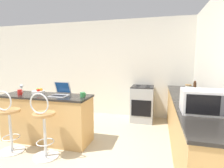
# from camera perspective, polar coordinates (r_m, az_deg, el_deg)

# --- Properties ---
(wall_back) EXTENTS (12.00, 0.06, 2.60)m
(wall_back) POSITION_cam_1_polar(r_m,az_deg,el_deg) (4.93, -2.44, 5.11)
(wall_back) COLOR silver
(wall_back) RESTS_ON ground_plane
(breakfast_bar) EXTENTS (1.71, 0.58, 0.88)m
(breakfast_bar) POSITION_cam_1_polar(r_m,az_deg,el_deg) (3.60, -20.46, -10.29)
(breakfast_bar) COLOR tan
(breakfast_bar) RESTS_ON ground_plane
(counter_right) EXTENTS (0.62, 3.24, 0.88)m
(counter_right) POSITION_cam_1_polar(r_m,az_deg,el_deg) (3.30, 24.23, -12.14)
(counter_right) COLOR tan
(counter_right) RESTS_ON ground_plane
(bar_stool_near) EXTENTS (0.40, 0.40, 1.06)m
(bar_stool_near) POSITION_cam_1_polar(r_m,az_deg,el_deg) (3.40, -30.56, -10.92)
(bar_stool_near) COLOR silver
(bar_stool_near) RESTS_ON ground_plane
(bar_stool_far) EXTENTS (0.40, 0.40, 1.06)m
(bar_stool_far) POSITION_cam_1_polar(r_m,az_deg,el_deg) (2.98, -21.37, -12.93)
(bar_stool_far) COLOR silver
(bar_stool_far) RESTS_ON ground_plane
(laptop) EXTENTS (0.31, 0.32, 0.25)m
(laptop) POSITION_cam_1_polar(r_m,az_deg,el_deg) (3.36, -16.42, -2.54)
(laptop) COLOR #B7BABF
(laptop) RESTS_ON breakfast_bar
(microwave) EXTENTS (0.51, 0.37, 0.29)m
(microwave) POSITION_cam_1_polar(r_m,az_deg,el_deg) (2.43, 27.66, -5.08)
(microwave) COLOR silver
(microwave) RESTS_ON counter_right
(toaster) EXTENTS (0.24, 0.24, 0.20)m
(toaster) POSITION_cam_1_polar(r_m,az_deg,el_deg) (3.11, 25.25, -3.09)
(toaster) COLOR #9EA3A8
(toaster) RESTS_ON counter_right
(stove_range) EXTENTS (0.54, 0.60, 0.89)m
(stove_range) POSITION_cam_1_polar(r_m,az_deg,el_deg) (4.51, 9.84, -6.29)
(stove_range) COLOR #9EA3A8
(stove_range) RESTS_ON ground_plane
(mug_green) EXTENTS (0.10, 0.09, 0.09)m
(mug_green) POSITION_cam_1_polar(r_m,az_deg,el_deg) (3.12, -9.53, -3.46)
(mug_green) COLOR #338447
(mug_green) RESTS_ON breakfast_bar
(mug_red) EXTENTS (0.10, 0.08, 0.10)m
(mug_red) POSITION_cam_1_polar(r_m,az_deg,el_deg) (3.70, -27.86, -2.39)
(mug_red) COLOR red
(mug_red) RESTS_ON breakfast_bar
(mug_blue) EXTENTS (0.10, 0.08, 0.09)m
(mug_blue) POSITION_cam_1_polar(r_m,az_deg,el_deg) (3.76, 22.12, -2.01)
(mug_blue) COLOR #2D51AD
(mug_blue) RESTS_ON counter_right
(wine_glass_tall) EXTENTS (0.07, 0.07, 0.16)m
(wine_glass_tall) POSITION_cam_1_polar(r_m,az_deg,el_deg) (4.03, -27.46, -0.68)
(wine_glass_tall) COLOR silver
(wine_glass_tall) RESTS_ON breakfast_bar
(storage_jar) EXTENTS (0.11, 0.11, 0.20)m
(storage_jar) POSITION_cam_1_polar(r_m,az_deg,el_deg) (3.56, 23.59, -1.70)
(storage_jar) COLOR silver
(storage_jar) RESTS_ON counter_right
(fruit_bowl) EXTENTS (0.24, 0.24, 0.11)m
(fruit_bowl) POSITION_cam_1_polar(r_m,az_deg,el_deg) (3.69, -22.86, -2.34)
(fruit_bowl) COLOR silver
(fruit_bowl) RESTS_ON breakfast_bar
(pepper_mill) EXTENTS (0.06, 0.06, 0.24)m
(pepper_mill) POSITION_cam_1_polar(r_m,az_deg,el_deg) (3.85, 25.38, -0.91)
(pepper_mill) COLOR #4C2D19
(pepper_mill) RESTS_ON counter_right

